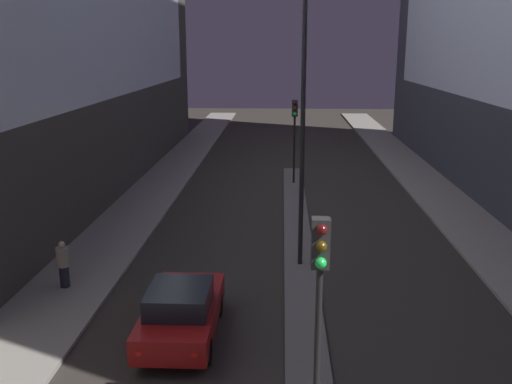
{
  "coord_description": "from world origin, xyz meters",
  "views": [
    {
      "loc": [
        -0.69,
        -5.49,
        7.6
      ],
      "look_at": [
        -1.96,
        22.1,
        0.5
      ],
      "focal_mm": 40.0,
      "sensor_mm": 36.0,
      "label": 1
    }
  ],
  "objects": [
    {
      "name": "street_lamp",
      "position": [
        0.0,
        13.51,
        6.08
      ],
      "size": [
        0.47,
        0.47,
        9.45
      ],
      "color": "black",
      "rests_on": "median_strip"
    },
    {
      "name": "traffic_light_mid",
      "position": [
        0.0,
        25.81,
        3.51
      ],
      "size": [
        0.32,
        0.42,
        4.64
      ],
      "color": "black",
      "rests_on": "median_strip"
    },
    {
      "name": "median_strip",
      "position": [
        0.0,
        15.38,
        0.05
      ],
      "size": [
        1.1,
        28.75,
        0.1
      ],
      "color": "#66605B",
      "rests_on": "ground"
    },
    {
      "name": "traffic_light_near",
      "position": [
        0.0,
        3.84,
        3.51
      ],
      "size": [
        0.32,
        0.42,
        4.64
      ],
      "color": "black",
      "rests_on": "median_strip"
    },
    {
      "name": "car_left_lane",
      "position": [
        -3.3,
        8.24,
        0.78
      ],
      "size": [
        1.85,
        4.2,
        1.56
      ],
      "color": "maroon",
      "rests_on": "ground"
    },
    {
      "name": "pedestrian_on_left_sidewalk",
      "position": [
        -7.57,
        11.12,
        0.91
      ],
      "size": [
        0.41,
        0.41,
        1.53
      ],
      "color": "black",
      "rests_on": "sidewalk_left"
    }
  ]
}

